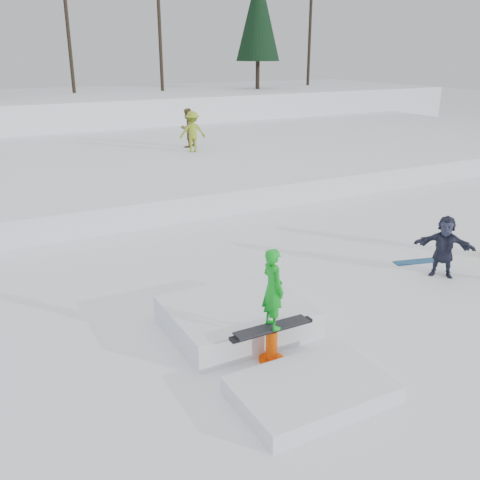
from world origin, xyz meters
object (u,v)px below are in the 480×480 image
walker_olive (187,128)px  spectator_dark (444,246)px  walker_ygreen (193,132)px  jib_rail_feature (255,331)px

walker_olive → spectator_dark: walker_olive is taller
walker_ygreen → spectator_dark: 14.20m
spectator_dark → walker_olive: bearing=139.5°
walker_olive → jib_rail_feature: bearing=42.2°
walker_olive → jib_rail_feature: (-5.57, -16.15, -1.40)m
walker_ygreen → jib_rail_feature: (-5.27, -14.87, -1.40)m
spectator_dark → jib_rail_feature: jib_rail_feature is taller
walker_ygreen → spectator_dark: walker_ygreen is taller
walker_olive → spectator_dark: 15.47m
walker_ygreen → walker_olive: bearing=-84.7°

